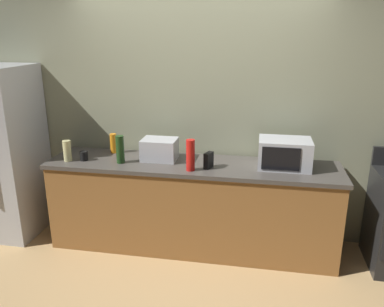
% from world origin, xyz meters
% --- Properties ---
extents(ground_plane, '(8.00, 8.00, 0.00)m').
position_xyz_m(ground_plane, '(0.00, 0.00, 0.00)').
color(ground_plane, tan).
extents(back_wall, '(6.40, 0.10, 2.70)m').
position_xyz_m(back_wall, '(0.00, 0.81, 1.35)').
color(back_wall, gray).
rests_on(back_wall, ground_plane).
extents(counter_run, '(2.84, 0.64, 0.90)m').
position_xyz_m(counter_run, '(0.00, 0.40, 0.45)').
color(counter_run, brown).
rests_on(counter_run, ground_plane).
extents(refrigerator, '(0.72, 0.73, 1.80)m').
position_xyz_m(refrigerator, '(-2.05, 0.40, 0.90)').
color(refrigerator, '#B7BABF').
rests_on(refrigerator, ground_plane).
extents(microwave, '(0.48, 0.35, 0.27)m').
position_xyz_m(microwave, '(0.87, 0.45, 1.04)').
color(microwave, '#B7BABF').
rests_on(microwave, counter_run).
extents(toaster_oven, '(0.34, 0.26, 0.21)m').
position_xyz_m(toaster_oven, '(-0.34, 0.46, 1.01)').
color(toaster_oven, '#B7BABF').
rests_on(toaster_oven, counter_run).
extents(cordless_phone, '(0.09, 0.12, 0.15)m').
position_xyz_m(cordless_phone, '(0.17, 0.30, 0.98)').
color(cordless_phone, black).
rests_on(cordless_phone, counter_run).
extents(bottle_wine, '(0.08, 0.08, 0.27)m').
position_xyz_m(bottle_wine, '(-0.68, 0.30, 1.04)').
color(bottle_wine, '#1E3F19').
rests_on(bottle_wine, counter_run).
extents(bottle_dish_soap, '(0.07, 0.07, 0.20)m').
position_xyz_m(bottle_dish_soap, '(-0.87, 0.59, 1.00)').
color(bottle_dish_soap, orange).
rests_on(bottle_dish_soap, counter_run).
extents(bottle_vinegar, '(0.08, 0.08, 0.21)m').
position_xyz_m(bottle_vinegar, '(-1.22, 0.26, 1.00)').
color(bottle_vinegar, beige).
rests_on(bottle_vinegar, counter_run).
extents(bottle_hot_sauce, '(0.08, 0.08, 0.29)m').
position_xyz_m(bottle_hot_sauce, '(0.02, 0.21, 1.05)').
color(bottle_hot_sauce, red).
rests_on(bottle_hot_sauce, counter_run).
extents(mug_black, '(0.08, 0.08, 0.09)m').
position_xyz_m(mug_black, '(-1.07, 0.30, 0.95)').
color(mug_black, black).
rests_on(mug_black, counter_run).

